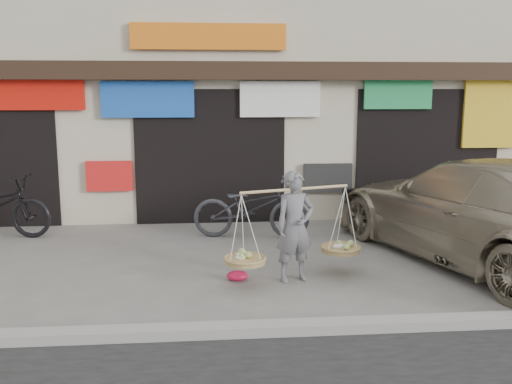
{
  "coord_description": "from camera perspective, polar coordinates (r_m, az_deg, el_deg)",
  "views": [
    {
      "loc": [
        -0.07,
        -7.96,
        2.69
      ],
      "look_at": [
        0.7,
        0.9,
        1.09
      ],
      "focal_mm": 40.0,
      "sensor_mm": 36.0,
      "label": 1
    }
  ],
  "objects": [
    {
      "name": "shophouse_block",
      "position": [
        14.39,
        -4.82,
        13.2
      ],
      "size": [
        14.0,
        6.32,
        7.0
      ],
      "color": "beige",
      "rests_on": "ground"
    },
    {
      "name": "suv",
      "position": [
        9.59,
        21.6,
        -1.69
      ],
      "size": [
        3.94,
        6.18,
        1.67
      ],
      "rotation": [
        0.0,
        0.0,
        3.44
      ],
      "color": "#A49A84",
      "rests_on": "ground"
    },
    {
      "name": "bike_2",
      "position": [
        10.43,
        -0.49,
        -1.58
      ],
      "size": [
        2.21,
        1.07,
        1.12
      ],
      "primitive_type": "imported",
      "rotation": [
        0.0,
        0.0,
        1.41
      ],
      "color": "#2D2E33",
      "rests_on": "ground"
    },
    {
      "name": "ground",
      "position": [
        8.4,
        -4.27,
        -8.49
      ],
      "size": [
        70.0,
        70.0,
        0.0
      ],
      "primitive_type": "plane",
      "color": "slate",
      "rests_on": "ground"
    },
    {
      "name": "street_vendor",
      "position": [
        8.06,
        3.9,
        -3.94
      ],
      "size": [
        2.0,
        1.0,
        1.57
      ],
      "rotation": [
        0.0,
        0.0,
        0.3
      ],
      "color": "slate",
      "rests_on": "ground"
    },
    {
      "name": "red_bag",
      "position": [
        8.23,
        -1.88,
        -8.36
      ],
      "size": [
        0.31,
        0.25,
        0.14
      ],
      "primitive_type": "ellipsoid",
      "color": "#C7123D",
      "rests_on": "ground"
    },
    {
      "name": "kerb",
      "position": [
        6.51,
        -4.02,
        -13.63
      ],
      "size": [
        70.0,
        0.25,
        0.12
      ],
      "primitive_type": "cube",
      "color": "gray",
      "rests_on": "ground"
    }
  ]
}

